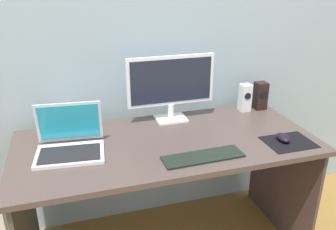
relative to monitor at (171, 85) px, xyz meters
The scene contains 10 objects.
wall_back 0.35m from the monitor, 122.51° to the left, with size 6.00×0.04×2.50m, color #97ACB6.
desk 0.46m from the monitor, 111.90° to the right, with size 1.58×0.72×0.73m.
monitor is the anchor object (origin of this frame).
speaker_right 0.62m from the monitor, ahead, with size 0.07×0.08×0.18m.
speaker_near_monitor 0.51m from the monitor, ahead, with size 0.07×0.07×0.17m.
laptop 0.66m from the monitor, 158.22° to the right, with size 0.35×0.29×0.23m.
fishbowl 0.59m from the monitor, behind, with size 0.16×0.16×0.16m, color silver.
keyboard_external 0.53m from the monitor, 88.60° to the right, with size 0.40×0.12×0.01m, color black.
mousepad 0.72m from the monitor, 42.68° to the right, with size 0.25×0.20×0.00m, color black.
mouse 0.68m from the monitor, 42.72° to the right, with size 0.06×0.10×0.04m, color black.
Camera 1 is at (-0.47, -1.59, 1.58)m, focal length 37.56 mm.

